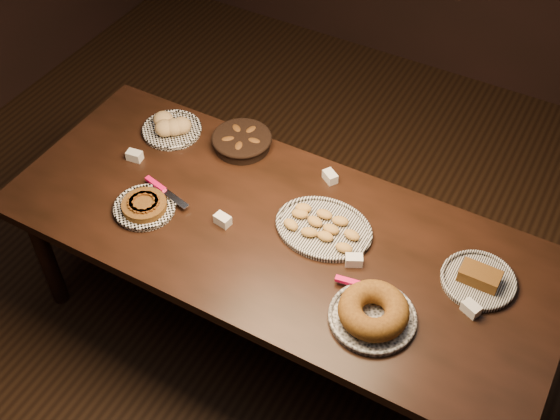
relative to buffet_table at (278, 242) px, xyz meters
The scene contains 9 objects.
ground 0.68m from the buffet_table, ahead, with size 5.00×5.00×0.00m, color black.
buffet_table is the anchor object (origin of this frame).
apple_tart_plate 0.60m from the buffet_table, 162.75° to the right, with size 0.31×0.29×0.05m.
madeleine_platter 0.21m from the buffet_table, 29.12° to the left, with size 0.42×0.34×0.05m.
bundt_cake_plate 0.59m from the buffet_table, 22.29° to the right, with size 0.37×0.34×0.11m.
croissant_basket 0.57m from the buffet_table, 136.98° to the left, with size 0.34×0.34×0.07m.
bread_roll_plate 0.82m from the buffet_table, 158.28° to the left, with size 0.29×0.29×0.09m.
loaf_plate 0.85m from the buffet_table, 10.06° to the left, with size 0.30×0.30×0.07m.
tent_cards 0.13m from the buffet_table, 55.08° to the left, with size 1.73×0.53×0.04m.
Camera 1 is at (0.97, -1.72, 2.97)m, focal length 45.00 mm.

